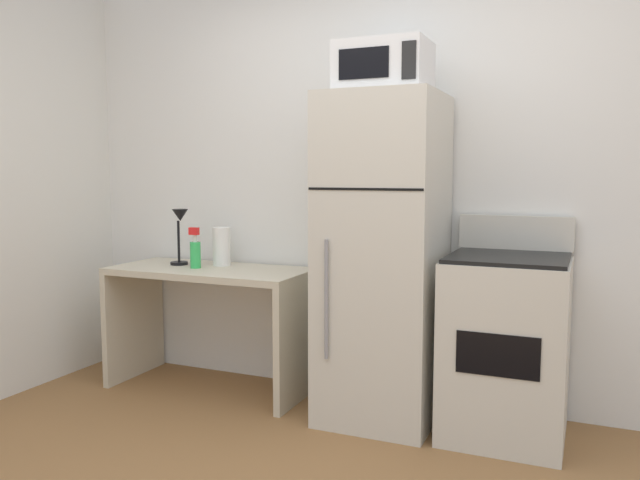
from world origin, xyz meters
TOP-DOWN VIEW (x-y plane):
  - wall_back_white at (0.00, 1.70)m, footprint 5.00×0.10m
  - desk at (-1.13, 1.35)m, footprint 1.23×0.56m
  - desk_lamp at (-1.37, 1.38)m, footprint 0.14×0.12m
  - paper_towel_roll at (-1.12, 1.47)m, footprint 0.11×0.11m
  - spray_bottle at (-1.21, 1.31)m, footprint 0.06×0.06m
  - refrigerator at (-0.02, 1.32)m, footprint 0.60×0.65m
  - microwave at (-0.02, 1.30)m, footprint 0.46×0.35m
  - oven_range at (0.62, 1.33)m, footprint 0.59×0.61m

SIDE VIEW (x-z plane):
  - oven_range at x=0.62m, z-range -0.08..1.02m
  - desk at x=-1.13m, z-range 0.15..0.90m
  - spray_bottle at x=-1.21m, z-range 0.72..0.97m
  - refrigerator at x=-0.02m, z-range 0.00..1.74m
  - paper_towel_roll at x=-1.12m, z-range 0.75..0.99m
  - desk_lamp at x=-1.37m, z-range 0.81..1.17m
  - wall_back_white at x=0.00m, z-range 0.00..2.60m
  - microwave at x=-0.02m, z-range 1.74..2.00m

